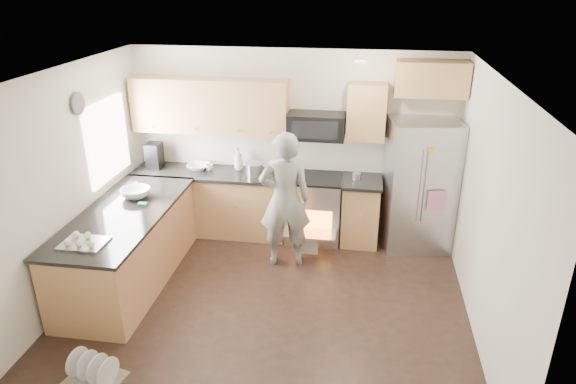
% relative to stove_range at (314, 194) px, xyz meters
% --- Properties ---
extents(ground, '(4.50, 4.50, 0.00)m').
position_rel_stove_range_xyz_m(ground, '(-0.35, -1.69, -0.68)').
color(ground, black).
rests_on(ground, ground).
extents(room_shell, '(4.54, 4.04, 2.62)m').
position_rel_stove_range_xyz_m(room_shell, '(-0.39, -1.68, 1.00)').
color(room_shell, beige).
rests_on(room_shell, ground).
extents(back_cabinet_run, '(4.45, 0.64, 2.50)m').
position_rel_stove_range_xyz_m(back_cabinet_run, '(-0.94, 0.05, 0.29)').
color(back_cabinet_run, '#AD6C45').
rests_on(back_cabinet_run, ground).
extents(peninsula, '(0.96, 2.36, 1.04)m').
position_rel_stove_range_xyz_m(peninsula, '(-2.10, -1.44, -0.21)').
color(peninsula, '#AD6C45').
rests_on(peninsula, ground).
extents(stove_range, '(0.76, 0.97, 1.79)m').
position_rel_stove_range_xyz_m(stove_range, '(0.00, 0.00, 0.00)').
color(stove_range, '#B7B7BC').
rests_on(stove_range, ground).
extents(refrigerator, '(0.98, 0.82, 1.78)m').
position_rel_stove_range_xyz_m(refrigerator, '(1.41, 0.01, 0.21)').
color(refrigerator, '#B7B7BC').
rests_on(refrigerator, ground).
extents(person, '(0.72, 0.55, 1.78)m').
position_rel_stove_range_xyz_m(person, '(-0.29, -0.73, 0.21)').
color(person, gray).
rests_on(person, ground).
extents(dish_rack, '(0.59, 0.51, 0.31)m').
position_rel_stove_range_xyz_m(dish_rack, '(-1.71, -3.12, -0.59)').
color(dish_rack, '#B7B7BC').
rests_on(dish_rack, ground).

